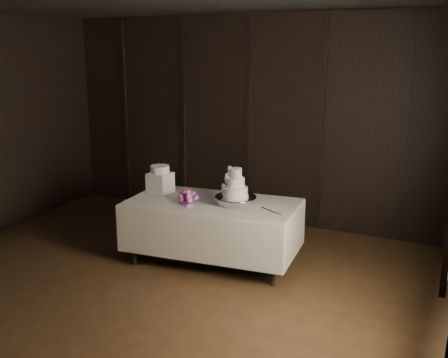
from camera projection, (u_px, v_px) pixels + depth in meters
room at (88, 165)px, 4.61m from camera, size 6.08×7.08×3.08m
display_table at (213, 229)px, 6.22m from camera, size 2.09×1.24×0.76m
cake_stand at (236, 200)px, 6.03m from camera, size 0.63×0.63×0.09m
wedding_cake at (233, 185)px, 5.99m from camera, size 0.32×0.28×0.34m
bouquet at (188, 197)px, 6.12m from camera, size 0.43×0.47×0.18m
box_pedestal at (160, 183)px, 6.50m from camera, size 0.27×0.27×0.25m
small_cake at (160, 169)px, 6.46m from camera, size 0.31×0.31×0.09m
cake_knife at (269, 210)px, 5.79m from camera, size 0.33×0.21×0.01m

